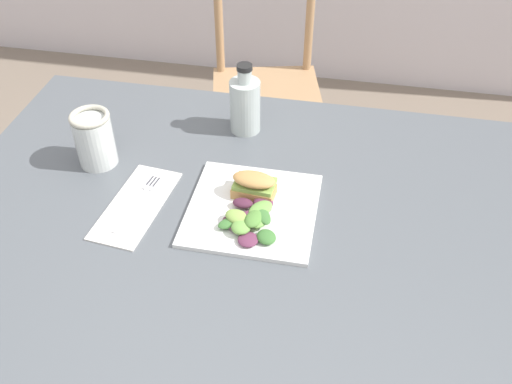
# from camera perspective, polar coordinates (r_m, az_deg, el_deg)

# --- Properties ---
(dining_table) EXTENTS (1.35, 0.95, 0.74)m
(dining_table) POSITION_cam_1_polar(r_m,az_deg,el_deg) (1.26, -0.31, -6.41)
(dining_table) COLOR #51565B
(dining_table) RESTS_ON ground
(chair_wooden_far) EXTENTS (0.48, 0.48, 0.87)m
(chair_wooden_far) POSITION_cam_1_polar(r_m,az_deg,el_deg) (2.16, 1.03, 10.54)
(chair_wooden_far) COLOR tan
(chair_wooden_far) RESTS_ON ground
(plate_lunch) EXTENTS (0.27, 0.27, 0.01)m
(plate_lunch) POSITION_cam_1_polar(r_m,az_deg,el_deg) (1.19, -0.37, -1.80)
(plate_lunch) COLOR white
(plate_lunch) RESTS_ON dining_table
(sandwich_half_front) EXTENTS (0.10, 0.07, 0.06)m
(sandwich_half_front) POSITION_cam_1_polar(r_m,az_deg,el_deg) (1.20, -0.20, 0.73)
(sandwich_half_front) COLOR tan
(sandwich_half_front) RESTS_ON plate_lunch
(salad_mixed_greens) EXTENTS (0.14, 0.16, 0.03)m
(salad_mixed_greens) POSITION_cam_1_polar(r_m,az_deg,el_deg) (1.14, -0.48, -2.70)
(salad_mixed_greens) COLOR #84A84C
(salad_mixed_greens) RESTS_ON plate_lunch
(napkin_folded) EXTENTS (0.13, 0.26, 0.00)m
(napkin_folded) POSITION_cam_1_polar(r_m,az_deg,el_deg) (1.23, -12.06, -1.28)
(napkin_folded) COLOR silver
(napkin_folded) RESTS_ON dining_table
(fork_on_napkin) EXTENTS (0.05, 0.19, 0.00)m
(fork_on_napkin) POSITION_cam_1_polar(r_m,az_deg,el_deg) (1.24, -11.69, -0.65)
(fork_on_napkin) COLOR silver
(fork_on_napkin) RESTS_ON napkin_folded
(bottle_cold_brew) EXTENTS (0.07, 0.07, 0.18)m
(bottle_cold_brew) POSITION_cam_1_polar(r_m,az_deg,el_deg) (1.39, -1.11, 8.57)
(bottle_cold_brew) COLOR black
(bottle_cold_brew) RESTS_ON dining_table
(mason_jar_iced_tea) EXTENTS (0.09, 0.09, 0.13)m
(mason_jar_iced_tea) POSITION_cam_1_polar(r_m,az_deg,el_deg) (1.33, -16.04, 4.98)
(mason_jar_iced_tea) COLOR #C67528
(mason_jar_iced_tea) RESTS_ON dining_table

